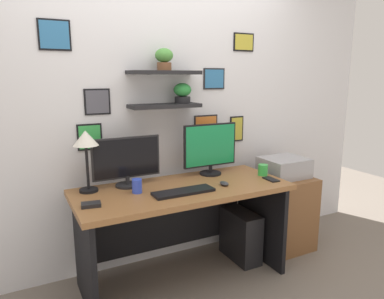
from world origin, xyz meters
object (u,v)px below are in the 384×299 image
(coffee_mug, at_px, (263,170))
(computer_tower_right, at_px, (240,235))
(monitor_right, at_px, (210,148))
(drawer_cabinet, at_px, (282,211))
(monitor_left, at_px, (127,161))
(pen_cup, at_px, (137,186))
(cell_phone, at_px, (271,179))
(keyboard, at_px, (184,192))
(desk_lamp, at_px, (86,144))
(desk, at_px, (180,212))
(printer, at_px, (284,167))
(scissors_tray, at_px, (91,205))
(computer_mouse, at_px, (224,183))

(coffee_mug, bearing_deg, computer_tower_right, 149.81)
(monitor_right, height_order, drawer_cabinet, monitor_right)
(monitor_left, height_order, pen_cup, monitor_left)
(coffee_mug, xyz_separation_m, pen_cup, (-1.07, 0.05, 0.01))
(monitor_left, distance_m, drawer_cabinet, 1.54)
(drawer_cabinet, bearing_deg, monitor_left, 175.25)
(drawer_cabinet, bearing_deg, cell_phone, -144.64)
(keyboard, height_order, desk_lamp, desk_lamp)
(keyboard, xyz_separation_m, drawer_cabinet, (1.11, 0.23, -0.43))
(monitor_left, height_order, monitor_right, monitor_right)
(keyboard, bearing_deg, cell_phone, -2.30)
(desk, height_order, drawer_cabinet, desk)
(printer, bearing_deg, desk, -177.51)
(cell_phone, relative_size, scissors_tray, 1.17)
(pen_cup, bearing_deg, desk_lamp, 148.01)
(monitor_left, height_order, coffee_mug, monitor_left)
(printer, bearing_deg, monitor_left, 175.25)
(monitor_right, height_order, keyboard, monitor_right)
(computer_mouse, relative_size, cell_phone, 0.64)
(coffee_mug, bearing_deg, monitor_left, 167.80)
(coffee_mug, relative_size, pen_cup, 0.90)
(monitor_right, xyz_separation_m, pen_cup, (-0.70, -0.19, -0.17))
(desk, height_order, printer, printer)
(drawer_cabinet, bearing_deg, computer_tower_right, -176.19)
(scissors_tray, relative_size, printer, 0.32)
(desk_lamp, distance_m, pen_cup, 0.46)
(desk, bearing_deg, computer_tower_right, 1.39)
(monitor_left, xyz_separation_m, computer_tower_right, (0.93, -0.15, -0.73))
(monitor_right, xyz_separation_m, printer, (0.70, -0.12, -0.22))
(monitor_right, distance_m, coffee_mug, 0.47)
(desk, bearing_deg, printer, 2.49)
(cell_phone, distance_m, coffee_mug, 0.15)
(keyboard, bearing_deg, scissors_tray, 176.92)
(drawer_cabinet, bearing_deg, desk, -177.51)
(monitor_left, distance_m, printer, 1.43)
(monitor_left, distance_m, computer_mouse, 0.74)
(computer_tower_right, bearing_deg, scissors_tray, -172.83)
(computer_mouse, xyz_separation_m, printer, (0.77, 0.21, -0.01))
(desk, xyz_separation_m, scissors_tray, (-0.69, -0.15, 0.22))
(cell_phone, bearing_deg, drawer_cabinet, 37.28)
(monitor_right, bearing_deg, scissors_tray, -163.53)
(desk_lamp, bearing_deg, monitor_right, 0.14)
(coffee_mug, bearing_deg, monitor_right, 147.63)
(keyboard, distance_m, computer_mouse, 0.35)
(pen_cup, bearing_deg, coffee_mug, -2.48)
(desk, relative_size, computer_mouse, 17.61)
(printer, relative_size, computer_tower_right, 0.89)
(cell_phone, xyz_separation_m, printer, (0.36, 0.26, -0.00))
(scissors_tray, relative_size, drawer_cabinet, 0.18)
(cell_phone, bearing_deg, scissors_tray, 179.27)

